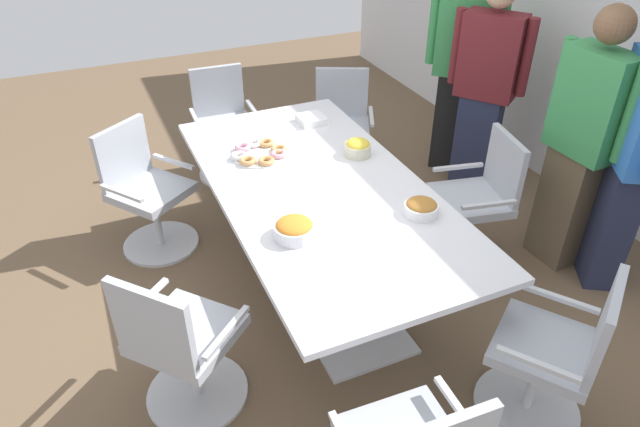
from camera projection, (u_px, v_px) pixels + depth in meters
The scene contains 17 objects.
ground_plane at pixel (320, 281), 3.86m from camera, with size 10.00×10.00×0.01m, color brown.
conference_table at pixel (320, 203), 3.51m from camera, with size 2.40×1.20×0.75m.
office_chair_1 at pixel (553, 359), 2.76m from camera, with size 0.75×0.75×0.91m.
office_chair_2 at pixel (476, 206), 3.88m from camera, with size 0.64×0.64×0.91m.
office_chair_3 at pixel (341, 132), 4.82m from camera, with size 0.72×0.72×0.91m.
office_chair_4 at pixel (225, 130), 4.86m from camera, with size 0.56×0.56×0.91m.
office_chair_5 at pixel (147, 196), 3.99m from camera, with size 0.75×0.75×0.91m.
office_chair_6 at pixel (182, 349), 2.82m from camera, with size 0.76×0.76×0.91m.
person_standing_0 at pixel (462, 65), 4.67m from camera, with size 0.49×0.49×1.79m.
person_standing_1 at pixel (485, 87), 4.41m from camera, with size 0.54×0.43×1.69m.
person_standing_2 at pixel (582, 141), 3.58m from camera, with size 0.61×0.24×1.75m.
person_standing_3 at pixel (634, 153), 3.38m from camera, with size 0.56×0.42×1.79m.
snack_bowl_chips_orange at pixel (294, 229), 2.98m from camera, with size 0.22×0.22×0.11m.
snack_bowl_pretzels at pixel (421, 207), 3.17m from camera, with size 0.19×0.19×0.09m.
snack_bowl_chips_yellow at pixel (358, 147), 3.73m from camera, with size 0.17×0.17×0.12m.
donut_platter at pixel (259, 153), 3.75m from camera, with size 0.38×0.38×0.04m.
napkin_pile at pixel (311, 119), 4.16m from camera, with size 0.19×0.19×0.05m, color white.
Camera 1 is at (2.69, -1.18, 2.54)m, focal length 32.01 mm.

